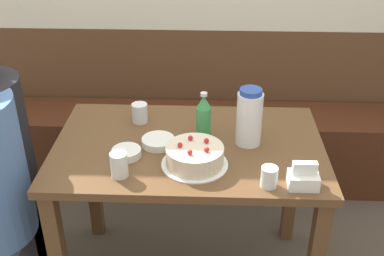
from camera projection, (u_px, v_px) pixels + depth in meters
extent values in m
cube|color=brown|center=(196.00, 99.00, 3.08)|extent=(4.80, 0.04, 0.93)
cube|color=#472314|center=(195.00, 147.00, 3.00)|extent=(2.49, 0.38, 0.48)
cube|color=brown|center=(189.00, 148.00, 2.03)|extent=(1.13, 0.72, 0.03)
cube|color=brown|center=(93.00, 177.00, 2.50)|extent=(0.06, 0.06, 0.73)
cube|color=brown|center=(292.00, 182.00, 2.47)|extent=(0.06, 0.06, 0.73)
cylinder|color=white|center=(195.00, 164.00, 1.88)|extent=(0.26, 0.26, 0.01)
cylinder|color=beige|center=(195.00, 155.00, 1.86)|extent=(0.23, 0.23, 0.08)
sphere|color=red|center=(190.00, 152.00, 1.79)|extent=(0.02, 0.02, 0.02)
sphere|color=red|center=(207.00, 150.00, 1.81)|extent=(0.02, 0.02, 0.02)
sphere|color=red|center=(206.00, 141.00, 1.87)|extent=(0.02, 0.02, 0.02)
sphere|color=red|center=(190.00, 138.00, 1.89)|extent=(0.02, 0.02, 0.02)
sphere|color=red|center=(180.00, 145.00, 1.84)|extent=(0.02, 0.02, 0.02)
cylinder|color=white|center=(249.00, 119.00, 1.98)|extent=(0.11, 0.11, 0.23)
cylinder|color=#28479E|center=(251.00, 92.00, 1.92)|extent=(0.09, 0.09, 0.02)
cylinder|color=#388E4C|center=(204.00, 123.00, 2.04)|extent=(0.06, 0.06, 0.14)
cone|color=#388E4C|center=(204.00, 102.00, 1.99)|extent=(0.06, 0.06, 0.06)
cylinder|color=silver|center=(204.00, 94.00, 1.97)|extent=(0.03, 0.03, 0.01)
cube|color=white|center=(303.00, 180.00, 1.75)|extent=(0.11, 0.08, 0.05)
cube|color=white|center=(305.00, 168.00, 1.72)|extent=(0.09, 0.03, 0.05)
cylinder|color=white|center=(158.00, 142.00, 2.01)|extent=(0.14, 0.14, 0.03)
cylinder|color=white|center=(127.00, 153.00, 1.93)|extent=(0.12, 0.12, 0.03)
cylinder|color=silver|center=(269.00, 177.00, 1.74)|extent=(0.06, 0.06, 0.08)
cylinder|color=silver|center=(119.00, 165.00, 1.80)|extent=(0.07, 0.07, 0.10)
cylinder|color=silver|center=(140.00, 113.00, 2.17)|extent=(0.07, 0.07, 0.09)
cube|color=#33333D|center=(15.00, 241.00, 2.29)|extent=(0.34, 0.30, 0.45)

